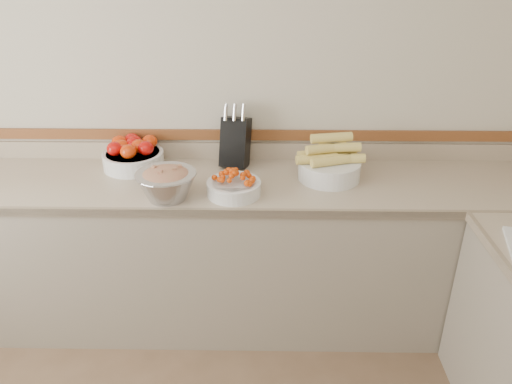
{
  "coord_description": "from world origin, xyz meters",
  "views": [
    {
      "loc": [
        0.38,
        -0.73,
        2.04
      ],
      "look_at": [
        0.35,
        1.35,
        1.0
      ],
      "focal_mm": 35.0,
      "sensor_mm": 36.0,
      "label": 1
    }
  ],
  "objects_px": {
    "tomato_bowl": "(133,154)",
    "rhubarb_bowl": "(166,183)",
    "cherry_tomato_bowl": "(234,186)",
    "corn_bowl": "(329,165)",
    "knife_block": "(235,141)"
  },
  "relations": [
    {
      "from": "tomato_bowl",
      "to": "rhubarb_bowl",
      "type": "distance_m",
      "value": 0.47
    },
    {
      "from": "cherry_tomato_bowl",
      "to": "rhubarb_bowl",
      "type": "height_order",
      "value": "rhubarb_bowl"
    },
    {
      "from": "corn_bowl",
      "to": "tomato_bowl",
      "type": "bearing_deg",
      "value": 172.97
    },
    {
      "from": "tomato_bowl",
      "to": "rhubarb_bowl",
      "type": "relative_size",
      "value": 1.13
    },
    {
      "from": "tomato_bowl",
      "to": "rhubarb_bowl",
      "type": "xyz_separation_m",
      "value": [
        0.26,
        -0.39,
        0.01
      ]
    },
    {
      "from": "tomato_bowl",
      "to": "cherry_tomato_bowl",
      "type": "distance_m",
      "value": 0.68
    },
    {
      "from": "knife_block",
      "to": "corn_bowl",
      "type": "relative_size",
      "value": 0.98
    },
    {
      "from": "knife_block",
      "to": "rhubarb_bowl",
      "type": "xyz_separation_m",
      "value": [
        -0.32,
        -0.43,
        -0.06
      ]
    },
    {
      "from": "tomato_bowl",
      "to": "corn_bowl",
      "type": "bearing_deg",
      "value": -7.03
    },
    {
      "from": "corn_bowl",
      "to": "rhubarb_bowl",
      "type": "distance_m",
      "value": 0.87
    },
    {
      "from": "cherry_tomato_bowl",
      "to": "tomato_bowl",
      "type": "bearing_deg",
      "value": 150.15
    },
    {
      "from": "cherry_tomato_bowl",
      "to": "corn_bowl",
      "type": "height_order",
      "value": "corn_bowl"
    },
    {
      "from": "tomato_bowl",
      "to": "corn_bowl",
      "type": "xyz_separation_m",
      "value": [
        1.09,
        -0.13,
        0.0
      ]
    },
    {
      "from": "knife_block",
      "to": "corn_bowl",
      "type": "bearing_deg",
      "value": -18.81
    },
    {
      "from": "tomato_bowl",
      "to": "rhubarb_bowl",
      "type": "height_order",
      "value": "rhubarb_bowl"
    }
  ]
}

